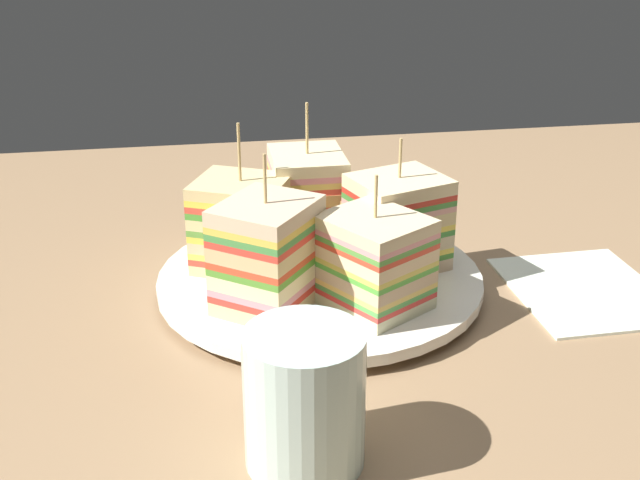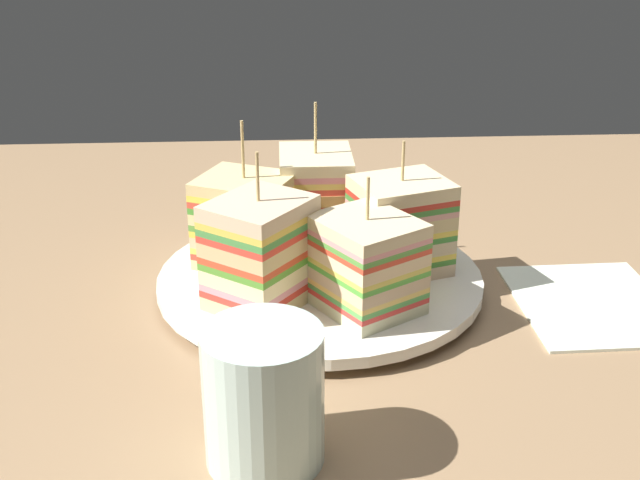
{
  "view_description": "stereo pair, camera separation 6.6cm",
  "coord_description": "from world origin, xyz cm",
  "px_view_note": "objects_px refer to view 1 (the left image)",
  "views": [
    {
      "loc": [
        -10.03,
        -59.65,
        31.06
      ],
      "look_at": [
        0.0,
        0.0,
        4.62
      ],
      "focal_mm": 46.82,
      "sensor_mm": 36.0,
      "label": 1
    },
    {
      "loc": [
        -3.48,
        -60.38,
        31.06
      ],
      "look_at": [
        0.0,
        0.0,
        4.62
      ],
      "focal_mm": 46.82,
      "sensor_mm": 36.0,
      "label": 2
    }
  ],
  "objects_px": {
    "sandwich_wedge_1": "(303,199)",
    "sandwich_wedge_2": "(243,224)",
    "sandwich_wedge_4": "(373,262)",
    "napkin": "(585,289)",
    "plate": "(320,281)",
    "chip_pile": "(338,274)",
    "drinking_glass": "(305,408)",
    "spoon": "(348,185)",
    "sandwich_wedge_0": "(397,222)",
    "sandwich_wedge_3": "(267,255)"
  },
  "relations": [
    {
      "from": "sandwich_wedge_0",
      "to": "sandwich_wedge_1",
      "type": "height_order",
      "value": "sandwich_wedge_1"
    },
    {
      "from": "plate",
      "to": "sandwich_wedge_1",
      "type": "distance_m",
      "value": 0.08
    },
    {
      "from": "chip_pile",
      "to": "drinking_glass",
      "type": "distance_m",
      "value": 0.19
    },
    {
      "from": "sandwich_wedge_2",
      "to": "napkin",
      "type": "distance_m",
      "value": 0.28
    },
    {
      "from": "napkin",
      "to": "drinking_glass",
      "type": "bearing_deg",
      "value": -146.06
    },
    {
      "from": "plate",
      "to": "sandwich_wedge_2",
      "type": "height_order",
      "value": "sandwich_wedge_2"
    },
    {
      "from": "sandwich_wedge_4",
      "to": "sandwich_wedge_1",
      "type": "bearing_deg",
      "value": -16.64
    },
    {
      "from": "sandwich_wedge_3",
      "to": "napkin",
      "type": "bearing_deg",
      "value": -50.59
    },
    {
      "from": "napkin",
      "to": "sandwich_wedge_3",
      "type": "bearing_deg",
      "value": -177.8
    },
    {
      "from": "drinking_glass",
      "to": "sandwich_wedge_2",
      "type": "bearing_deg",
      "value": 93.68
    },
    {
      "from": "sandwich_wedge_0",
      "to": "chip_pile",
      "type": "distance_m",
      "value": 0.07
    },
    {
      "from": "spoon",
      "to": "napkin",
      "type": "bearing_deg",
      "value": -82.67
    },
    {
      "from": "sandwich_wedge_2",
      "to": "chip_pile",
      "type": "height_order",
      "value": "sandwich_wedge_2"
    },
    {
      "from": "sandwich_wedge_1",
      "to": "drinking_glass",
      "type": "xyz_separation_m",
      "value": [
        -0.04,
        -0.27,
        -0.02
      ]
    },
    {
      "from": "sandwich_wedge_4",
      "to": "napkin",
      "type": "height_order",
      "value": "sandwich_wedge_4"
    },
    {
      "from": "sandwich_wedge_3",
      "to": "napkin",
      "type": "height_order",
      "value": "sandwich_wedge_3"
    },
    {
      "from": "spoon",
      "to": "drinking_glass",
      "type": "bearing_deg",
      "value": -124.82
    },
    {
      "from": "sandwich_wedge_1",
      "to": "sandwich_wedge_2",
      "type": "distance_m",
      "value": 0.07
    },
    {
      "from": "chip_pile",
      "to": "drinking_glass",
      "type": "height_order",
      "value": "drinking_glass"
    },
    {
      "from": "sandwich_wedge_0",
      "to": "spoon",
      "type": "distance_m",
      "value": 0.24
    },
    {
      "from": "sandwich_wedge_0",
      "to": "chip_pile",
      "type": "height_order",
      "value": "sandwich_wedge_0"
    },
    {
      "from": "sandwich_wedge_3",
      "to": "spoon",
      "type": "bearing_deg",
      "value": 14.57
    },
    {
      "from": "sandwich_wedge_0",
      "to": "chip_pile",
      "type": "xyz_separation_m",
      "value": [
        -0.05,
        -0.03,
        -0.03
      ]
    },
    {
      "from": "chip_pile",
      "to": "spoon",
      "type": "height_order",
      "value": "chip_pile"
    },
    {
      "from": "plate",
      "to": "spoon",
      "type": "relative_size",
      "value": 1.65
    },
    {
      "from": "sandwich_wedge_1",
      "to": "chip_pile",
      "type": "relative_size",
      "value": 1.68
    },
    {
      "from": "plate",
      "to": "sandwich_wedge_2",
      "type": "xyz_separation_m",
      "value": [
        -0.06,
        0.03,
        0.04
      ]
    },
    {
      "from": "drinking_glass",
      "to": "sandwich_wedge_0",
      "type": "bearing_deg",
      "value": 63.28
    },
    {
      "from": "chip_pile",
      "to": "sandwich_wedge_2",
      "type": "bearing_deg",
      "value": 144.62
    },
    {
      "from": "plate",
      "to": "sandwich_wedge_4",
      "type": "distance_m",
      "value": 0.08
    },
    {
      "from": "plate",
      "to": "sandwich_wedge_0",
      "type": "bearing_deg",
      "value": 6.05
    },
    {
      "from": "sandwich_wedge_1",
      "to": "sandwich_wedge_2",
      "type": "height_order",
      "value": "sandwich_wedge_1"
    },
    {
      "from": "napkin",
      "to": "drinking_glass",
      "type": "height_order",
      "value": "drinking_glass"
    },
    {
      "from": "sandwich_wedge_1",
      "to": "napkin",
      "type": "xyz_separation_m",
      "value": [
        0.22,
        -0.1,
        -0.05
      ]
    },
    {
      "from": "spoon",
      "to": "napkin",
      "type": "height_order",
      "value": "spoon"
    },
    {
      "from": "plate",
      "to": "sandwich_wedge_3",
      "type": "height_order",
      "value": "sandwich_wedge_3"
    },
    {
      "from": "sandwich_wedge_3",
      "to": "sandwich_wedge_4",
      "type": "xyz_separation_m",
      "value": [
        0.08,
        -0.01,
        -0.01
      ]
    },
    {
      "from": "plate",
      "to": "chip_pile",
      "type": "height_order",
      "value": "chip_pile"
    },
    {
      "from": "spoon",
      "to": "drinking_glass",
      "type": "relative_size",
      "value": 1.9
    },
    {
      "from": "plate",
      "to": "spoon",
      "type": "bearing_deg",
      "value": 73.31
    },
    {
      "from": "plate",
      "to": "sandwich_wedge_4",
      "type": "relative_size",
      "value": 2.55
    },
    {
      "from": "sandwich_wedge_0",
      "to": "napkin",
      "type": "xyz_separation_m",
      "value": [
        0.15,
        -0.04,
        -0.05
      ]
    },
    {
      "from": "sandwich_wedge_1",
      "to": "napkin",
      "type": "relative_size",
      "value": 0.9
    },
    {
      "from": "napkin",
      "to": "sandwich_wedge_4",
      "type": "bearing_deg",
      "value": -173.07
    },
    {
      "from": "plate",
      "to": "chip_pile",
      "type": "relative_size",
      "value": 3.52
    },
    {
      "from": "sandwich_wedge_1",
      "to": "sandwich_wedge_2",
      "type": "bearing_deg",
      "value": -55.23
    },
    {
      "from": "sandwich_wedge_0",
      "to": "sandwich_wedge_2",
      "type": "xyz_separation_m",
      "value": [
        -0.12,
        0.02,
        -0.0
      ]
    },
    {
      "from": "sandwich_wedge_4",
      "to": "spoon",
      "type": "xyz_separation_m",
      "value": [
        0.04,
        0.29,
        -0.05
      ]
    },
    {
      "from": "plate",
      "to": "sandwich_wedge_3",
      "type": "distance_m",
      "value": 0.08
    },
    {
      "from": "sandwich_wedge_1",
      "to": "chip_pile",
      "type": "height_order",
      "value": "sandwich_wedge_1"
    }
  ]
}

